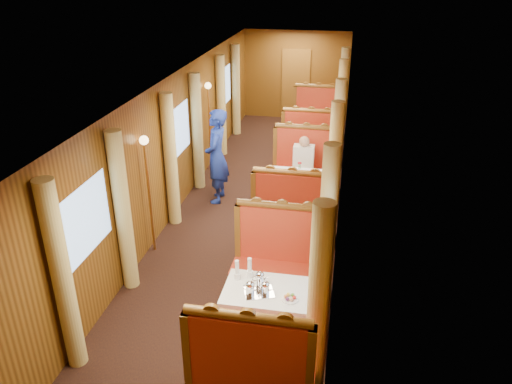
% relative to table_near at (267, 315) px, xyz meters
% --- Properties ---
extents(floor, '(3.00, 12.00, 0.01)m').
position_rel_table_near_xyz_m(floor, '(-0.75, 3.50, -0.38)').
color(floor, black).
rests_on(floor, ground).
extents(ceiling, '(3.00, 12.00, 0.01)m').
position_rel_table_near_xyz_m(ceiling, '(-0.75, 3.50, 2.12)').
color(ceiling, silver).
rests_on(ceiling, wall_left).
extents(wall_far, '(3.00, 0.01, 2.50)m').
position_rel_table_near_xyz_m(wall_far, '(-0.75, 9.50, 0.88)').
color(wall_far, brown).
rests_on(wall_far, floor).
extents(wall_left, '(0.01, 12.00, 2.50)m').
position_rel_table_near_xyz_m(wall_left, '(-2.25, 3.50, 0.88)').
color(wall_left, brown).
rests_on(wall_left, floor).
extents(wall_right, '(0.01, 12.00, 2.50)m').
position_rel_table_near_xyz_m(wall_right, '(0.75, 3.50, 0.88)').
color(wall_right, brown).
rests_on(wall_right, floor).
extents(doorway_far, '(0.80, 0.04, 2.00)m').
position_rel_table_near_xyz_m(doorway_far, '(-0.75, 9.47, 0.62)').
color(doorway_far, brown).
rests_on(doorway_far, floor).
extents(table_near, '(1.05, 0.72, 0.75)m').
position_rel_table_near_xyz_m(table_near, '(0.00, 0.00, 0.00)').
color(table_near, white).
rests_on(table_near, floor).
extents(banquette_near_fwd, '(1.30, 0.55, 1.34)m').
position_rel_table_near_xyz_m(banquette_near_fwd, '(0.00, -1.01, 0.05)').
color(banquette_near_fwd, '#AB1313').
rests_on(banquette_near_fwd, floor).
extents(banquette_near_aft, '(1.30, 0.55, 1.34)m').
position_rel_table_near_xyz_m(banquette_near_aft, '(0.00, 1.01, 0.05)').
color(banquette_near_aft, '#AB1313').
rests_on(banquette_near_aft, floor).
extents(table_mid, '(1.05, 0.72, 0.75)m').
position_rel_table_near_xyz_m(table_mid, '(0.00, 3.50, 0.00)').
color(table_mid, white).
rests_on(table_mid, floor).
extents(banquette_mid_fwd, '(1.30, 0.55, 1.34)m').
position_rel_table_near_xyz_m(banquette_mid_fwd, '(0.00, 2.49, 0.05)').
color(banquette_mid_fwd, '#AB1313').
rests_on(banquette_mid_fwd, floor).
extents(banquette_mid_aft, '(1.30, 0.55, 1.34)m').
position_rel_table_near_xyz_m(banquette_mid_aft, '(0.00, 4.51, 0.05)').
color(banquette_mid_aft, '#AB1313').
rests_on(banquette_mid_aft, floor).
extents(table_far, '(1.05, 0.72, 0.75)m').
position_rel_table_near_xyz_m(table_far, '(0.00, 7.00, 0.00)').
color(table_far, white).
rests_on(table_far, floor).
extents(banquette_far_fwd, '(1.30, 0.55, 1.34)m').
position_rel_table_near_xyz_m(banquette_far_fwd, '(0.00, 5.99, 0.05)').
color(banquette_far_fwd, '#AB1313').
rests_on(banquette_far_fwd, floor).
extents(banquette_far_aft, '(1.30, 0.55, 1.34)m').
position_rel_table_near_xyz_m(banquette_far_aft, '(0.00, 8.01, 0.05)').
color(banquette_far_aft, '#AB1313').
rests_on(banquette_far_aft, floor).
extents(tea_tray, '(0.41, 0.36, 0.01)m').
position_rel_table_near_xyz_m(tea_tray, '(-0.09, -0.08, 0.38)').
color(tea_tray, silver).
rests_on(tea_tray, table_near).
extents(teapot_left, '(0.20, 0.17, 0.14)m').
position_rel_table_near_xyz_m(teapot_left, '(-0.18, -0.13, 0.45)').
color(teapot_left, silver).
rests_on(teapot_left, tea_tray).
extents(teapot_right, '(0.20, 0.18, 0.14)m').
position_rel_table_near_xyz_m(teapot_right, '(-0.01, -0.09, 0.44)').
color(teapot_right, silver).
rests_on(teapot_right, tea_tray).
extents(teapot_back, '(0.20, 0.16, 0.14)m').
position_rel_table_near_xyz_m(teapot_back, '(-0.11, 0.08, 0.45)').
color(teapot_back, silver).
rests_on(teapot_back, tea_tray).
extents(fruit_plate, '(0.20, 0.20, 0.05)m').
position_rel_table_near_xyz_m(fruit_plate, '(0.28, -0.13, 0.39)').
color(fruit_plate, white).
rests_on(fruit_plate, table_near).
extents(cup_inboard, '(0.08, 0.08, 0.26)m').
position_rel_table_near_xyz_m(cup_inboard, '(-0.40, 0.15, 0.48)').
color(cup_inboard, white).
rests_on(cup_inboard, table_near).
extents(cup_outboard, '(0.08, 0.08, 0.26)m').
position_rel_table_near_xyz_m(cup_outboard, '(-0.26, 0.23, 0.48)').
color(cup_outboard, white).
rests_on(cup_outboard, table_near).
extents(rose_vase_mid, '(0.06, 0.06, 0.36)m').
position_rel_table_near_xyz_m(rose_vase_mid, '(0.00, 3.51, 0.55)').
color(rose_vase_mid, silver).
rests_on(rose_vase_mid, table_mid).
extents(rose_vase_far, '(0.06, 0.06, 0.36)m').
position_rel_table_near_xyz_m(rose_vase_far, '(0.02, 6.99, 0.55)').
color(rose_vase_far, silver).
rests_on(rose_vase_far, table_far).
extents(window_left_near, '(0.01, 1.20, 0.90)m').
position_rel_table_near_xyz_m(window_left_near, '(-2.24, 0.00, 1.07)').
color(window_left_near, '#87ADDD').
rests_on(window_left_near, wall_left).
extents(curtain_left_near_a, '(0.22, 0.22, 2.35)m').
position_rel_table_near_xyz_m(curtain_left_near_a, '(-2.13, -0.78, 0.80)').
color(curtain_left_near_a, '#D4BF6C').
rests_on(curtain_left_near_a, floor).
extents(curtain_left_near_b, '(0.22, 0.22, 2.35)m').
position_rel_table_near_xyz_m(curtain_left_near_b, '(-2.13, 0.78, 0.80)').
color(curtain_left_near_b, '#D4BF6C').
rests_on(curtain_left_near_b, floor).
extents(window_right_near, '(0.01, 1.20, 0.90)m').
position_rel_table_near_xyz_m(window_right_near, '(0.74, 0.00, 1.07)').
color(window_right_near, '#87ADDD').
rests_on(window_right_near, wall_right).
extents(curtain_right_near_a, '(0.22, 0.22, 2.35)m').
position_rel_table_near_xyz_m(curtain_right_near_a, '(0.63, -0.78, 0.80)').
color(curtain_right_near_a, '#D4BF6C').
rests_on(curtain_right_near_a, floor).
extents(curtain_right_near_b, '(0.22, 0.22, 2.35)m').
position_rel_table_near_xyz_m(curtain_right_near_b, '(0.63, 0.78, 0.80)').
color(curtain_right_near_b, '#D4BF6C').
rests_on(curtain_right_near_b, floor).
extents(window_left_mid, '(0.01, 1.20, 0.90)m').
position_rel_table_near_xyz_m(window_left_mid, '(-2.24, 3.50, 1.07)').
color(window_left_mid, '#87ADDD').
rests_on(window_left_mid, wall_left).
extents(curtain_left_mid_a, '(0.22, 0.22, 2.35)m').
position_rel_table_near_xyz_m(curtain_left_mid_a, '(-2.13, 2.72, 0.80)').
color(curtain_left_mid_a, '#D4BF6C').
rests_on(curtain_left_mid_a, floor).
extents(curtain_left_mid_b, '(0.22, 0.22, 2.35)m').
position_rel_table_near_xyz_m(curtain_left_mid_b, '(-2.13, 4.28, 0.80)').
color(curtain_left_mid_b, '#D4BF6C').
rests_on(curtain_left_mid_b, floor).
extents(window_right_mid, '(0.01, 1.20, 0.90)m').
position_rel_table_near_xyz_m(window_right_mid, '(0.74, 3.50, 1.07)').
color(window_right_mid, '#87ADDD').
rests_on(window_right_mid, wall_right).
extents(curtain_right_mid_a, '(0.22, 0.22, 2.35)m').
position_rel_table_near_xyz_m(curtain_right_mid_a, '(0.63, 2.72, 0.80)').
color(curtain_right_mid_a, '#D4BF6C').
rests_on(curtain_right_mid_a, floor).
extents(curtain_right_mid_b, '(0.22, 0.22, 2.35)m').
position_rel_table_near_xyz_m(curtain_right_mid_b, '(0.63, 4.28, 0.80)').
color(curtain_right_mid_b, '#D4BF6C').
rests_on(curtain_right_mid_b, floor).
extents(window_left_far, '(0.01, 1.20, 0.90)m').
position_rel_table_near_xyz_m(window_left_far, '(-2.24, 7.00, 1.07)').
color(window_left_far, '#87ADDD').
rests_on(window_left_far, wall_left).
extents(curtain_left_far_a, '(0.22, 0.22, 2.35)m').
position_rel_table_near_xyz_m(curtain_left_far_a, '(-2.13, 6.22, 0.80)').
color(curtain_left_far_a, '#D4BF6C').
rests_on(curtain_left_far_a, floor).
extents(curtain_left_far_b, '(0.22, 0.22, 2.35)m').
position_rel_table_near_xyz_m(curtain_left_far_b, '(-2.13, 7.78, 0.80)').
color(curtain_left_far_b, '#D4BF6C').
rests_on(curtain_left_far_b, floor).
extents(window_right_far, '(0.01, 1.20, 0.90)m').
position_rel_table_near_xyz_m(window_right_far, '(0.74, 7.00, 1.07)').
color(window_right_far, '#87ADDD').
rests_on(window_right_far, wall_right).
extents(curtain_right_far_a, '(0.22, 0.22, 2.35)m').
position_rel_table_near_xyz_m(curtain_right_far_a, '(0.63, 6.22, 0.80)').
color(curtain_right_far_a, '#D4BF6C').
rests_on(curtain_right_far_a, floor).
extents(curtain_right_far_b, '(0.22, 0.22, 2.35)m').
position_rel_table_near_xyz_m(curtain_right_far_b, '(0.63, 7.78, 0.80)').
color(curtain_right_far_b, '#D4BF6C').
rests_on(curtain_right_far_b, floor).
extents(sconce_left_fore, '(0.14, 0.14, 1.95)m').
position_rel_table_near_xyz_m(sconce_left_fore, '(-2.15, 1.75, 1.01)').
color(sconce_left_fore, '#BF8C3F').
rests_on(sconce_left_fore, floor).
extents(sconce_right_fore, '(0.14, 0.14, 1.95)m').
position_rel_table_near_xyz_m(sconce_right_fore, '(0.65, 1.75, 1.01)').
color(sconce_right_fore, '#BF8C3F').
rests_on(sconce_right_fore, floor).
extents(sconce_left_aft, '(0.14, 0.14, 1.95)m').
position_rel_table_near_xyz_m(sconce_left_aft, '(-2.15, 5.25, 1.01)').
color(sconce_left_aft, '#BF8C3F').
rests_on(sconce_left_aft, floor).
extents(sconce_right_aft, '(0.14, 0.14, 1.95)m').
position_rel_table_near_xyz_m(sconce_right_aft, '(0.65, 5.25, 1.01)').
color(sconce_right_aft, '#BF8C3F').
rests_on(sconce_right_aft, floor).
extents(steward, '(0.49, 0.70, 1.82)m').
position_rel_table_near_xyz_m(steward, '(-1.59, 3.73, 0.54)').
color(steward, navy).
rests_on(steward, floor).
extents(passenger, '(0.40, 0.44, 0.76)m').
position_rel_table_near_xyz_m(passenger, '(-0.00, 4.28, 0.37)').
color(passenger, beige).
rests_on(passenger, banquette_mid_aft).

